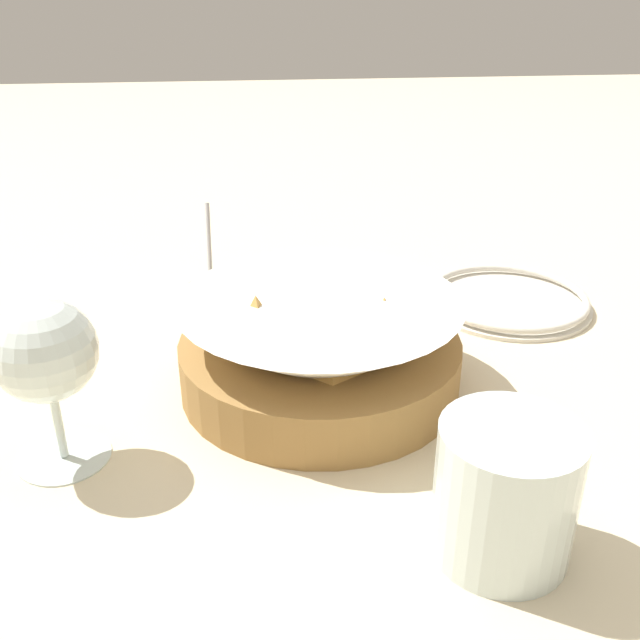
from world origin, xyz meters
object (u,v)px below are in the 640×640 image
at_px(beer_mug, 503,495).
at_px(side_plate, 508,299).
at_px(sauce_cup, 212,297).
at_px(wine_glass, 45,356).
at_px(food_basket, 320,349).

xyz_separation_m(beer_mug, side_plate, (0.38, -0.14, -0.04)).
distance_m(sauce_cup, wine_glass, 0.30).
height_order(sauce_cup, wine_glass, wine_glass).
relative_size(sauce_cup, beer_mug, 0.89).
bearing_deg(beer_mug, wine_glass, 67.19).
height_order(food_basket, beer_mug, food_basket).
distance_m(sauce_cup, side_plate, 0.34).
height_order(food_basket, wine_glass, wine_glass).
bearing_deg(wine_glass, sauce_cup, -22.99).
bearing_deg(side_plate, food_basket, 123.03).
xyz_separation_m(food_basket, wine_glass, (-0.09, 0.22, 0.05)).
xyz_separation_m(food_basket, side_plate, (0.15, -0.24, -0.03)).
distance_m(sauce_cup, beer_mug, 0.45).
relative_size(food_basket, side_plate, 1.36).
bearing_deg(wine_glass, food_basket, -67.91).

